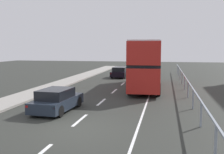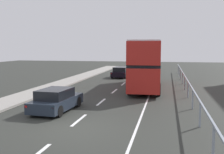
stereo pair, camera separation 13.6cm
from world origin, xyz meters
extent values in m
cube|color=#2A2C28|center=(0.00, 0.00, -0.05)|extent=(75.96, 120.00, 0.10)
cube|color=silver|center=(0.00, 1.42, 0.00)|extent=(0.16, 2.35, 0.01)
cube|color=silver|center=(0.00, 6.17, 0.00)|extent=(0.16, 2.35, 0.01)
cube|color=silver|center=(0.00, 10.92, 0.00)|extent=(0.16, 2.35, 0.01)
cube|color=silver|center=(0.00, 15.67, 0.00)|extent=(0.16, 2.35, 0.01)
cube|color=silver|center=(0.00, 20.42, 0.00)|extent=(0.16, 2.35, 0.01)
cube|color=silver|center=(0.00, 25.17, 0.00)|extent=(0.16, 2.35, 0.01)
cube|color=silver|center=(0.00, 29.92, 0.00)|extent=(0.16, 2.35, 0.01)
cube|color=silver|center=(3.07, 9.00, 0.00)|extent=(0.12, 46.00, 0.01)
cube|color=gray|center=(5.96, 9.00, 1.19)|extent=(0.08, 42.00, 0.08)
cylinder|color=gray|center=(5.96, -2.45, 0.60)|extent=(0.10, 0.10, 1.19)
cylinder|color=gray|center=(5.96, 1.36, 0.60)|extent=(0.10, 0.10, 1.19)
cylinder|color=gray|center=(5.96, 5.18, 0.60)|extent=(0.10, 0.10, 1.19)
cylinder|color=gray|center=(5.96, 9.00, 0.60)|extent=(0.10, 0.10, 1.19)
cylinder|color=gray|center=(5.96, 12.82, 0.60)|extent=(0.10, 0.10, 1.19)
cylinder|color=gray|center=(5.96, 16.64, 0.60)|extent=(0.10, 0.10, 1.19)
cylinder|color=gray|center=(5.96, 20.45, 0.60)|extent=(0.10, 0.10, 1.19)
cylinder|color=gray|center=(5.96, 24.27, 0.60)|extent=(0.10, 0.10, 1.19)
cylinder|color=gray|center=(5.96, 28.09, 0.60)|extent=(0.10, 0.10, 1.19)
cube|color=#AE1F19|center=(2.53, 13.37, 1.28)|extent=(2.83, 11.46, 1.87)
cube|color=black|center=(2.53, 13.37, 2.34)|extent=(2.83, 11.00, 0.24)
cube|color=#AE1F19|center=(2.53, 13.37, 3.32)|extent=(2.83, 11.46, 1.73)
cube|color=silver|center=(2.53, 13.37, 4.24)|extent=(2.77, 11.23, 0.10)
cube|color=black|center=(2.35, 19.04, 1.38)|extent=(2.21, 0.11, 1.31)
cube|color=yellow|center=(2.35, 19.04, 3.76)|extent=(1.48, 0.09, 0.28)
cylinder|color=black|center=(1.26, 17.62, 0.50)|extent=(0.31, 1.01, 1.00)
cylinder|color=black|center=(3.52, 17.70, 0.50)|extent=(0.31, 1.01, 1.00)
cylinder|color=black|center=(1.54, 9.24, 0.50)|extent=(0.31, 1.01, 1.00)
cylinder|color=black|center=(3.79, 9.32, 0.50)|extent=(0.31, 1.01, 1.00)
cube|color=#1F2834|center=(-1.95, 3.15, 0.48)|extent=(1.99, 4.15, 0.61)
cube|color=black|center=(-1.96, 2.95, 1.06)|extent=(1.67, 2.32, 0.55)
cube|color=red|center=(-2.84, 1.20, 0.64)|extent=(0.16, 0.07, 0.12)
cube|color=red|center=(-1.29, 1.11, 0.64)|extent=(0.16, 0.07, 0.12)
cylinder|color=black|center=(-2.66, 4.52, 0.32)|extent=(0.24, 0.65, 0.64)
cylinder|color=black|center=(-1.07, 4.43, 0.32)|extent=(0.24, 0.65, 0.64)
cylinder|color=black|center=(-2.82, 1.87, 0.32)|extent=(0.24, 0.65, 0.64)
cylinder|color=black|center=(-1.23, 1.78, 0.32)|extent=(0.24, 0.65, 0.64)
cube|color=black|center=(-1.32, 21.89, 0.48)|extent=(1.83, 4.25, 0.61)
cube|color=black|center=(-1.32, 21.67, 1.05)|extent=(1.59, 2.35, 0.52)
cube|color=red|center=(-2.13, 19.81, 0.64)|extent=(0.16, 0.06, 0.12)
cube|color=red|center=(-0.56, 19.79, 0.64)|extent=(0.16, 0.06, 0.12)
cylinder|color=black|center=(-2.11, 23.31, 0.32)|extent=(0.21, 0.64, 0.64)
cylinder|color=black|center=(-0.49, 23.29, 0.32)|extent=(0.21, 0.64, 0.64)
cylinder|color=black|center=(-2.15, 20.48, 0.32)|extent=(0.21, 0.64, 0.64)
cylinder|color=black|center=(-0.53, 20.46, 0.32)|extent=(0.21, 0.64, 0.64)
camera|label=1|loc=(4.27, -11.62, 3.73)|focal=43.38mm
camera|label=2|loc=(4.41, -11.59, 3.73)|focal=43.38mm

